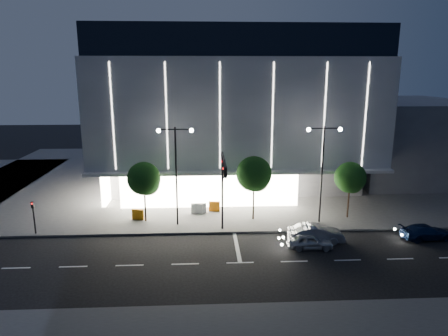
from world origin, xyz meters
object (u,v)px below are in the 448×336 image
car_second (316,234)px  barrier_c (214,206)px  street_lamp_west (176,162)px  street_lamp_east (323,160)px  barrier_b (197,208)px  ped_signal_far (34,214)px  car_lead (310,241)px  tree_mid (254,176)px  traffic_mast (223,179)px  barrier_d (200,208)px  tree_left (144,180)px  barrier_a (138,214)px  tree_right (350,179)px  car_third (426,232)px

car_second → barrier_c: car_second is taller
street_lamp_west → street_lamp_east: bearing=0.0°
barrier_b → barrier_c: same height
barrier_c → barrier_b: bearing=-155.2°
street_lamp_east → ped_signal_far: street_lamp_east is taller
car_lead → ped_signal_far: bearing=82.8°
ped_signal_far → tree_mid: 19.35m
traffic_mast → barrier_c: (-0.57, 6.00, -4.38)m
barrier_d → barrier_c: bearing=9.1°
street_lamp_east → ped_signal_far: size_ratio=3.00×
barrier_b → ped_signal_far: bearing=-154.6°
street_lamp_west → tree_left: size_ratio=1.57×
car_lead → barrier_b: bearing=50.4°
barrier_b → car_lead: bearing=-34.1°
street_lamp_east → barrier_a: bearing=175.3°
barrier_b → barrier_c: (1.72, 0.56, 0.00)m
tree_right → car_third: (4.81, -5.03, -3.27)m
street_lamp_west → street_lamp_east: same height
tree_mid → car_second: size_ratio=1.37×
traffic_mast → car_second: (7.50, -1.51, -4.29)m
car_lead → tree_left: bearing=67.5°
street_lamp_east → barrier_c: (-9.58, 3.34, -5.31)m
car_second → barrier_a: (-15.26, 5.56, -0.09)m
barrier_d → traffic_mast: bearing=-81.4°
ped_signal_far → car_third: size_ratio=0.71×
street_lamp_west → barrier_b: street_lamp_west is taller
ped_signal_far → car_lead: (22.70, -3.86, -1.28)m
tree_left → barrier_a: tree_left is taller
tree_mid → barrier_d: 6.45m
car_lead → car_second: size_ratio=0.80×
tree_right → barrier_b: size_ratio=5.01×
street_lamp_east → tree_mid: size_ratio=1.46×
traffic_mast → street_lamp_east: (9.00, 2.66, 0.93)m
barrier_a → tree_left: bearing=-11.9°
barrier_b → barrier_a: bearing=-157.7°
tree_left → car_lead: bearing=-25.0°
tree_left → car_lead: (13.67, -6.38, -3.42)m
tree_right → car_third: bearing=-46.2°
tree_mid → barrier_a: bearing=178.1°
ped_signal_far → barrier_d: size_ratio=2.73×
tree_mid → car_lead: bearing=-60.1°
car_second → barrier_a: size_ratio=4.07×
street_lamp_west → tree_left: (-2.97, 1.02, -1.92)m
tree_mid → barrier_d: (-4.98, 1.82, -3.68)m
street_lamp_east → tree_left: bearing=176.3°
tree_right → barrier_c: 13.22m
tree_left → barrier_a: bearing=155.2°
tree_right → car_third: tree_right is taller
barrier_d → car_third: bearing=-30.9°
ped_signal_far → tree_right: 28.21m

